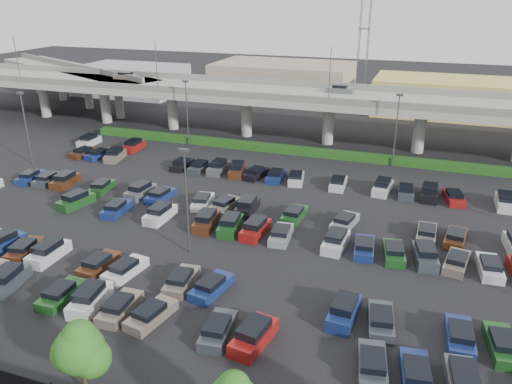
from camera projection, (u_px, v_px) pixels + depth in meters
ground at (222, 218)px, 54.67m from camera, size 280.00×280.00×0.00m
overpass at (297, 99)px, 80.07m from camera, size 150.00×13.00×15.80m
on_ramp at (74, 73)px, 105.65m from camera, size 50.93×30.13×8.80m
hedge at (286, 149)px, 76.31m from camera, size 66.00×1.60×1.10m
tree_row at (60, 345)px, 29.95m from camera, size 65.07×3.66×5.94m
parked_cars at (209, 224)px, 51.82m from camera, size 62.88×41.56×1.67m
light_poles at (194, 155)px, 55.32m from camera, size 66.90×48.38×10.30m
distant_buildings at (393, 91)px, 103.47m from camera, size 138.00×24.00×9.00m
comm_tower at (365, 26)px, 112.20m from camera, size 2.40×2.40×30.00m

